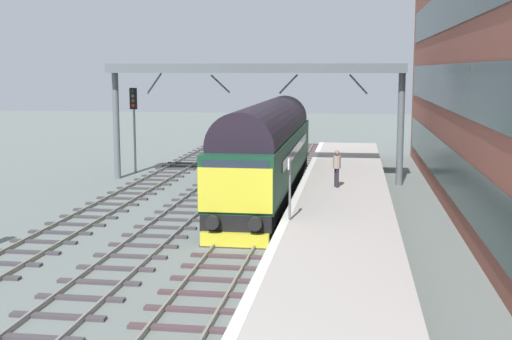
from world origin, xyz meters
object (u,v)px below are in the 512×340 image
platform_number_sign (290,180)px  waiting_passenger (337,165)px  signal_post_far (134,118)px  diesel_locomotive (267,149)px

platform_number_sign → waiting_passenger: size_ratio=1.31×
signal_post_far → waiting_passenger: bearing=-36.7°
diesel_locomotive → waiting_passenger: diesel_locomotive is taller
diesel_locomotive → waiting_passenger: (3.32, -1.63, -0.49)m
signal_post_far → platform_number_sign: (10.93, -16.13, -0.89)m
platform_number_sign → signal_post_far: bearing=124.1°
diesel_locomotive → platform_number_sign: 8.76m
signal_post_far → platform_number_sign: 19.51m
diesel_locomotive → platform_number_sign: (1.89, -8.56, -0.06)m
platform_number_sign → diesel_locomotive: bearing=102.4°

